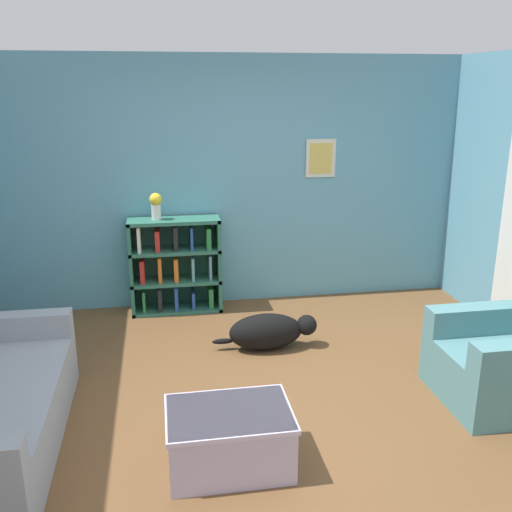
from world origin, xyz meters
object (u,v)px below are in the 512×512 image
(coffee_table, at_px, (229,436))
(dog, at_px, (269,331))
(vase, at_px, (156,205))
(bookshelf, at_px, (175,265))

(coffee_table, relative_size, dog, 0.81)
(coffee_table, xyz_separation_m, vase, (-0.40, 2.65, 0.94))
(bookshelf, relative_size, vase, 3.67)
(coffee_table, height_order, vase, vase)
(bookshelf, bearing_deg, dog, -54.03)
(bookshelf, relative_size, dog, 1.04)
(dog, height_order, vase, vase)
(coffee_table, distance_m, dog, 1.68)
(bookshelf, xyz_separation_m, dog, (0.79, -1.09, -0.32))
(bookshelf, distance_m, coffee_table, 2.69)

